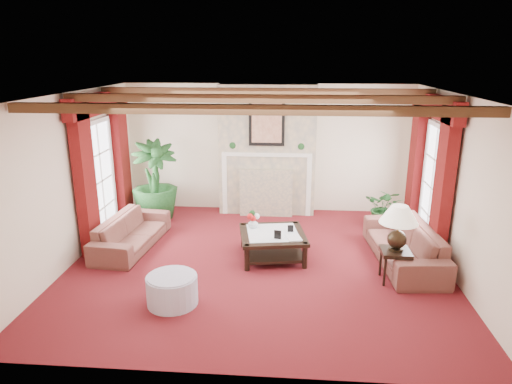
# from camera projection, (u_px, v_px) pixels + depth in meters

# --- Properties ---
(floor) EXTENTS (6.00, 6.00, 0.00)m
(floor) POSITION_uv_depth(u_px,v_px,m) (258.00, 263.00, 7.46)
(floor) COLOR #510E17
(floor) RESTS_ON ground
(ceiling) EXTENTS (6.00, 6.00, 0.00)m
(ceiling) POSITION_uv_depth(u_px,v_px,m) (258.00, 95.00, 6.68)
(ceiling) COLOR white
(ceiling) RESTS_ON floor
(back_wall) EXTENTS (6.00, 0.02, 2.70)m
(back_wall) POSITION_uv_depth(u_px,v_px,m) (268.00, 148.00, 9.69)
(back_wall) COLOR beige
(back_wall) RESTS_ON ground
(left_wall) EXTENTS (0.02, 5.50, 2.70)m
(left_wall) POSITION_uv_depth(u_px,v_px,m) (71.00, 179.00, 7.29)
(left_wall) COLOR beige
(left_wall) RESTS_ON ground
(right_wall) EXTENTS (0.02, 5.50, 2.70)m
(right_wall) POSITION_uv_depth(u_px,v_px,m) (457.00, 187.00, 6.84)
(right_wall) COLOR beige
(right_wall) RESTS_ON ground
(ceiling_beams) EXTENTS (6.00, 3.00, 0.12)m
(ceiling_beams) POSITION_uv_depth(u_px,v_px,m) (258.00, 99.00, 6.70)
(ceiling_beams) COLOR #3C2613
(ceiling_beams) RESTS_ON ceiling
(fireplace) EXTENTS (2.00, 0.52, 2.70)m
(fireplace) POSITION_uv_depth(u_px,v_px,m) (268.00, 84.00, 9.11)
(fireplace) COLOR tan
(fireplace) RESTS_ON ground
(french_door_left) EXTENTS (0.10, 1.10, 2.16)m
(french_door_left) POSITION_uv_depth(u_px,v_px,m) (94.00, 122.00, 8.02)
(french_door_left) COLOR white
(french_door_left) RESTS_ON ground
(french_door_right) EXTENTS (0.10, 1.10, 2.16)m
(french_door_right) POSITION_uv_depth(u_px,v_px,m) (441.00, 126.00, 7.57)
(french_door_right) COLOR white
(french_door_right) RESTS_ON ground
(curtains_left) EXTENTS (0.20, 2.40, 2.55)m
(curtains_left) POSITION_uv_depth(u_px,v_px,m) (98.00, 98.00, 7.89)
(curtains_left) COLOR #4C0C0A
(curtains_left) RESTS_ON ground
(curtains_right) EXTENTS (0.20, 2.40, 2.55)m
(curtains_right) POSITION_uv_depth(u_px,v_px,m) (437.00, 100.00, 7.46)
(curtains_right) COLOR #4C0C0A
(curtains_right) RESTS_ON ground
(sofa_left) EXTENTS (2.00, 0.90, 0.74)m
(sofa_left) POSITION_uv_depth(u_px,v_px,m) (131.00, 227.00, 7.97)
(sofa_left) COLOR #3A0F1D
(sofa_left) RESTS_ON ground
(sofa_right) EXTENTS (2.23, 0.96, 0.83)m
(sofa_right) POSITION_uv_depth(u_px,v_px,m) (404.00, 238.00, 7.38)
(sofa_right) COLOR #3A0F1D
(sofa_right) RESTS_ON ground
(potted_palm) EXTENTS (2.32, 2.42, 0.91)m
(potted_palm) POSITION_uv_depth(u_px,v_px,m) (156.00, 198.00, 9.32)
(potted_palm) COLOR black
(potted_palm) RESTS_ON ground
(small_plant) EXTENTS (1.38, 1.40, 0.63)m
(small_plant) POSITION_uv_depth(u_px,v_px,m) (385.00, 212.00, 8.89)
(small_plant) COLOR black
(small_plant) RESTS_ON ground
(coffee_table) EXTENTS (1.21, 1.21, 0.43)m
(coffee_table) POSITION_uv_depth(u_px,v_px,m) (273.00, 245.00, 7.61)
(coffee_table) COLOR black
(coffee_table) RESTS_ON ground
(side_table) EXTENTS (0.51, 0.51, 0.50)m
(side_table) POSITION_uv_depth(u_px,v_px,m) (394.00, 266.00, 6.79)
(side_table) COLOR black
(side_table) RESTS_ON ground
(ottoman) EXTENTS (0.69, 0.69, 0.40)m
(ottoman) POSITION_uv_depth(u_px,v_px,m) (172.00, 290.00, 6.18)
(ottoman) COLOR #ABA9C0
(ottoman) RESTS_ON ground
(table_lamp) EXTENTS (0.56, 0.56, 0.71)m
(table_lamp) POSITION_uv_depth(u_px,v_px,m) (398.00, 228.00, 6.61)
(table_lamp) COLOR black
(table_lamp) RESTS_ON side_table
(flower_vase) EXTENTS (0.22, 0.22, 0.17)m
(flower_vase) POSITION_uv_depth(u_px,v_px,m) (253.00, 223.00, 7.75)
(flower_vase) COLOR silver
(flower_vase) RESTS_ON coffee_table
(book) EXTENTS (0.23, 0.13, 0.30)m
(book) POSITION_uv_depth(u_px,v_px,m) (287.00, 230.00, 7.26)
(book) COLOR black
(book) RESTS_ON coffee_table
(photo_frame_a) EXTENTS (0.12, 0.05, 0.15)m
(photo_frame_a) POSITION_uv_depth(u_px,v_px,m) (278.00, 235.00, 7.26)
(photo_frame_a) COLOR black
(photo_frame_a) RESTS_ON coffee_table
(photo_frame_b) EXTENTS (0.10, 0.03, 0.12)m
(photo_frame_b) POSITION_uv_depth(u_px,v_px,m) (291.00, 229.00, 7.56)
(photo_frame_b) COLOR black
(photo_frame_b) RESTS_ON coffee_table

